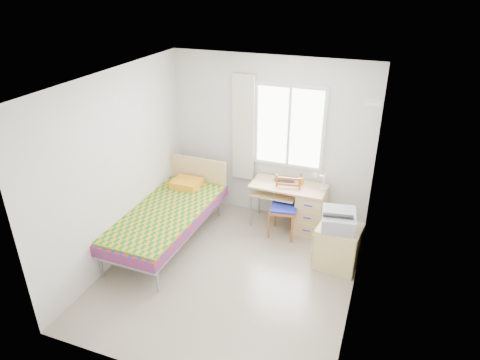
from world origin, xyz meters
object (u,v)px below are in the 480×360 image
Objects in this scene: chair at (286,203)px; printer at (339,220)px; bed at (168,214)px; cabinet at (338,246)px; desk at (307,207)px.

printer is (0.86, -0.53, 0.21)m from chair.
bed is 3.57× the size of cabinet.
bed reaches higher than printer.
desk is at bearing 27.94° from chair.
chair reaches higher than desk.
desk is 1.26× the size of chair.
cabinet is 1.12× the size of printer.
chair is 1.47× the size of cabinet.
bed is 1.76m from chair.
bed is at bearing -166.32° from cabinet.
desk is 0.97m from cabinet.
chair is at bearing 155.94° from cabinet.
bed reaches higher than cabinet.
printer is at bearing -41.26° from chair.
printer is at bearing 172.50° from cabinet.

